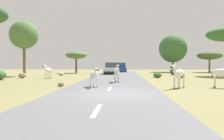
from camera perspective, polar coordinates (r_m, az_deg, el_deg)
ground_plane at (r=10.98m, az=0.10°, el=-6.71°), size 90.00×90.00×0.00m
road at (r=11.00m, az=-1.45°, el=-6.56°), size 6.00×64.00×0.05m
lane_markings at (r=10.01m, az=-1.94°, el=-7.23°), size 0.16×56.00×0.01m
zebra_0 at (r=17.46m, az=1.32°, el=-0.39°), size 0.61×1.61×1.53m
zebra_1 at (r=15.64m, az=28.18°, el=-0.77°), size 1.59×1.10×1.65m
zebra_2 at (r=13.85m, az=-5.00°, el=-1.39°), size 0.86×1.33×1.35m
zebra_3 at (r=23.13m, az=-17.15°, el=-0.07°), size 0.62×1.60×1.52m
zebra_4 at (r=14.19m, az=17.82°, el=-0.99°), size 1.30×1.41×1.61m
car_0 at (r=31.41m, az=-0.25°, el=0.37°), size 2.05×4.36×1.74m
car_1 at (r=39.53m, az=2.53°, el=0.66°), size 2.05×4.35×1.74m
tree_0 at (r=41.59m, az=16.40°, el=5.65°), size 5.31×5.31×7.14m
tree_2 at (r=35.92m, az=-9.83°, el=4.02°), size 3.62×3.62×3.70m
tree_5 at (r=29.25m, az=-23.07°, el=8.79°), size 3.57×3.57×7.08m
tree_6 at (r=42.10m, az=25.27°, el=3.61°), size 4.43×4.43×3.88m
bush_0 at (r=24.68m, az=18.41°, el=-1.50°), size 0.83×0.75×0.50m
bush_2 at (r=30.47m, az=17.08°, el=-0.44°), size 1.61×1.45×0.97m
bush_3 at (r=24.31m, az=12.40°, el=-1.39°), size 0.98×0.88×0.59m
rock_0 at (r=25.19m, az=-23.48°, el=-1.37°), size 0.87×0.63×0.60m
rock_1 at (r=15.15m, az=-13.88°, el=-3.86°), size 0.48×0.34×0.29m
rock_2 at (r=29.24m, az=-13.75°, el=-1.07°), size 0.71×0.70×0.39m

